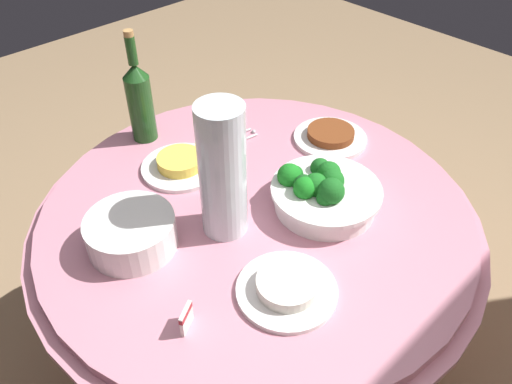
% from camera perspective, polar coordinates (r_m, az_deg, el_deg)
% --- Properties ---
extents(ground_plane, '(6.00, 6.00, 0.00)m').
position_cam_1_polar(ground_plane, '(1.88, 0.00, -18.65)').
color(ground_plane, '#9E7F5B').
extents(buffet_table, '(1.16, 1.16, 0.74)m').
position_cam_1_polar(buffet_table, '(1.57, 0.00, -11.60)').
color(buffet_table, maroon).
rests_on(buffet_table, ground_plane).
extents(broccoli_bowl, '(0.28, 0.28, 0.12)m').
position_cam_1_polar(broccoli_bowl, '(1.28, 7.49, 0.01)').
color(broccoli_bowl, white).
rests_on(broccoli_bowl, buffet_table).
extents(plate_stack, '(0.21, 0.21, 0.08)m').
position_cam_1_polar(plate_stack, '(1.21, -13.86, -4.46)').
color(plate_stack, white).
rests_on(plate_stack, buffet_table).
extents(wine_bottle, '(0.07, 0.07, 0.34)m').
position_cam_1_polar(wine_bottle, '(1.52, -12.95, 10.07)').
color(wine_bottle, '#1C491B').
rests_on(wine_bottle, buffet_table).
extents(decorative_fruit_vase, '(0.11, 0.11, 0.34)m').
position_cam_1_polar(decorative_fruit_vase, '(1.14, -3.70, 1.85)').
color(decorative_fruit_vase, silver).
rests_on(decorative_fruit_vase, buffet_table).
extents(serving_tongs, '(0.17, 0.07, 0.01)m').
position_cam_1_polar(serving_tongs, '(1.54, -2.52, 5.95)').
color(serving_tongs, silver).
rests_on(serving_tongs, buffet_table).
extents(food_plate_rice, '(0.22, 0.22, 0.04)m').
position_cam_1_polar(food_plate_rice, '(1.10, 3.49, -10.68)').
color(food_plate_rice, white).
rests_on(food_plate_rice, buffet_table).
extents(food_plate_stir_fry, '(0.22, 0.22, 0.03)m').
position_cam_1_polar(food_plate_stir_fry, '(1.55, 8.36, 6.25)').
color(food_plate_stir_fry, white).
rests_on(food_plate_stir_fry, buffet_table).
extents(food_plate_fried_egg, '(0.22, 0.22, 0.04)m').
position_cam_1_polar(food_plate_fried_egg, '(1.43, -8.49, 3.10)').
color(food_plate_fried_egg, white).
rests_on(food_plate_fried_egg, buffet_table).
extents(label_placard_front, '(0.05, 0.03, 0.05)m').
position_cam_1_polar(label_placard_front, '(1.05, -7.86, -13.80)').
color(label_placard_front, white).
rests_on(label_placard_front, buffet_table).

